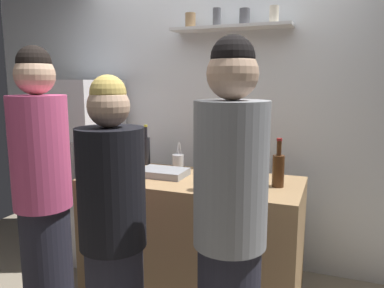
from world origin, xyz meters
name	(u,v)px	position (x,y,z in m)	size (l,w,h in m)	color
back_wall_assembly	(219,115)	(0.00, 1.25, 1.30)	(4.80, 0.32, 2.60)	white
refrigerator	(82,169)	(-1.19, 0.85, 0.81)	(0.59, 0.66, 1.61)	white
counter	(192,239)	(0.03, 0.50, 0.46)	(1.54, 0.69, 0.92)	#9E7A51
baking_pan	(163,173)	(-0.19, 0.50, 0.94)	(0.34, 0.24, 0.05)	gray
utensil_holder	(178,161)	(-0.19, 0.77, 0.97)	(0.09, 0.09, 0.21)	#B2B2B7
wine_bottle_green_glass	(245,173)	(0.44, 0.38, 1.02)	(0.07, 0.07, 0.28)	#19471E
wine_bottle_dark_glass	(146,150)	(-0.49, 0.79, 1.04)	(0.06, 0.06, 0.33)	black
wine_bottle_amber_glass	(278,169)	(0.64, 0.51, 1.03)	(0.08, 0.08, 0.32)	#472814
water_bottle_plastic	(209,172)	(0.24, 0.28, 1.03)	(0.09, 0.09, 0.25)	silver
person_blonde	(113,238)	(-0.06, -0.37, 0.80)	(0.34, 0.34, 1.63)	#262633
person_grey_hoodie	(230,233)	(0.53, -0.31, 0.90)	(0.34, 0.34, 1.80)	#262633
person_pink_top	(43,198)	(-0.66, -0.21, 0.90)	(0.34, 0.34, 1.80)	#262633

